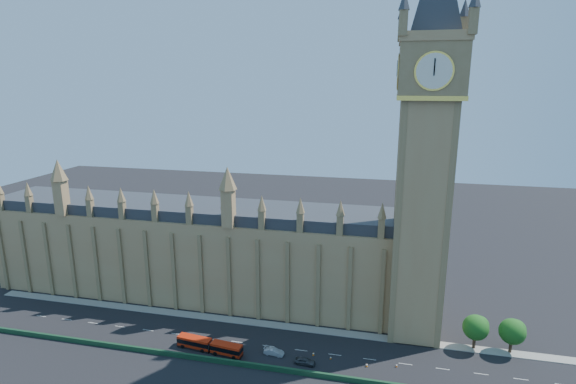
% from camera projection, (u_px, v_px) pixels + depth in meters
% --- Properties ---
extents(ground, '(400.00, 400.00, 0.00)m').
position_uv_depth(ground, '(253.00, 344.00, 108.88)').
color(ground, black).
rests_on(ground, ground).
extents(palace_westminster, '(120.00, 20.00, 28.00)m').
position_uv_depth(palace_westminster, '(193.00, 250.00, 131.80)').
color(palace_westminster, '#A27A4E').
rests_on(palace_westminster, ground).
extents(elizabeth_tower, '(20.59, 20.59, 105.00)m').
position_uv_depth(elizabeth_tower, '(428.00, 115.00, 100.95)').
color(elizabeth_tower, '#A27A4E').
rests_on(elizabeth_tower, ground).
extents(bridge_parapet, '(160.00, 0.60, 1.20)m').
position_uv_depth(bridge_parapet, '(241.00, 364.00, 100.22)').
color(bridge_parapet, '#1E4C2D').
rests_on(bridge_parapet, ground).
extents(kerb_north, '(160.00, 3.00, 0.16)m').
position_uv_depth(kerb_north, '(263.00, 324.00, 117.86)').
color(kerb_north, gray).
rests_on(kerb_north, ground).
extents(tree_east_near, '(6.00, 6.00, 8.50)m').
position_uv_depth(tree_east_near, '(477.00, 327.00, 105.83)').
color(tree_east_near, '#382619').
rests_on(tree_east_near, ground).
extents(tree_east_far, '(6.00, 6.00, 8.50)m').
position_uv_depth(tree_east_far, '(513.00, 331.00, 104.11)').
color(tree_east_far, '#382619').
rests_on(tree_east_far, ground).
extents(red_bus, '(16.56, 4.26, 2.79)m').
position_uv_depth(red_bus, '(209.00, 345.00, 105.66)').
color(red_bus, red).
rests_on(red_bus, ground).
extents(car_grey, '(4.80, 2.21, 1.59)m').
position_uv_depth(car_grey, '(305.00, 361.00, 100.87)').
color(car_grey, '#3E4145').
rests_on(car_grey, ground).
extents(car_silver, '(4.79, 2.05, 1.54)m').
position_uv_depth(car_silver, '(274.00, 352.00, 104.32)').
color(car_silver, '#979A9D').
rests_on(car_silver, ground).
extents(car_white, '(4.84, 2.45, 1.35)m').
position_uv_depth(car_white, '(274.00, 351.00, 104.93)').
color(car_white, silver).
rests_on(car_white, ground).
extents(cone_a, '(0.60, 0.60, 0.77)m').
position_uv_depth(cone_a, '(367.00, 365.00, 100.09)').
color(cone_a, black).
rests_on(cone_a, ground).
extents(cone_b, '(0.50, 0.50, 0.64)m').
position_uv_depth(cone_b, '(331.00, 358.00, 102.86)').
color(cone_b, black).
rests_on(cone_b, ground).
extents(cone_c, '(0.66, 0.66, 0.79)m').
position_uv_depth(cone_c, '(313.00, 354.00, 104.20)').
color(cone_c, black).
rests_on(cone_c, ground).
extents(cone_d, '(0.53, 0.53, 0.68)m').
position_uv_depth(cone_d, '(397.00, 366.00, 100.00)').
color(cone_d, black).
rests_on(cone_d, ground).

